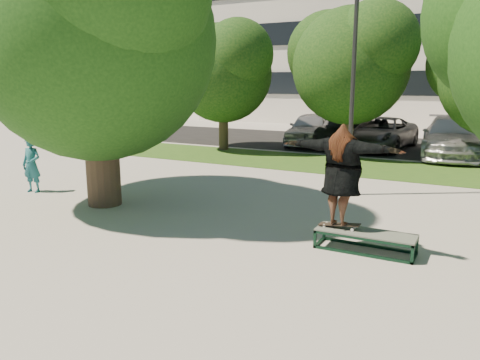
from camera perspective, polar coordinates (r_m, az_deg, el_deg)
The scene contains 15 objects.
ground at distance 9.29m, azimuth -1.50°, elevation -7.53°, with size 120.00×120.00×0.00m, color #9F9B92.
grass_strip at distance 17.69m, azimuth 16.88°, elevation 1.35°, with size 30.00×4.00×0.02m, color #214B15.
asphalt_strip at distance 24.19m, azimuth 17.69°, elevation 4.00°, with size 40.00×8.00×0.01m, color black.
tree_left at distance 12.34m, azimuth -17.33°, elevation 17.58°, with size 6.96×5.95×7.12m.
bg_tree_left at distance 21.64m, azimuth -2.14°, elevation 13.58°, with size 5.28×4.51×5.77m.
bg_tree_mid at distance 20.44m, azimuth 13.21°, elevation 14.18°, with size 5.76×4.92×6.24m.
lamppost at distance 13.04m, azimuth 13.63°, elevation 11.84°, with size 0.25×0.15×6.11m.
office_building at distance 40.38m, azimuth 20.02°, elevation 18.18°, with size 30.00×14.12×16.00m.
grind_box at distance 9.04m, azimuth 15.00°, elevation -7.23°, with size 1.80×0.60×0.38m.
skater_rig at distance 8.84m, azimuth 12.27°, elevation 0.60°, with size 2.39×0.92×1.97m.
bystander at distance 14.48m, azimuth -24.05°, elevation 1.71°, with size 0.58×0.38×1.58m, color #1A5A64.
car_silver_a at distance 23.59m, azimuth 8.71°, elevation 6.21°, with size 1.92×4.77×1.62m, color #AAAAAF.
car_dark at distance 23.25m, azimuth 12.89°, elevation 5.93°, with size 1.70×4.86×1.60m, color black.
car_grey at distance 22.81m, azimuth 16.73°, elevation 5.47°, with size 2.45×5.31×1.48m, color #535358.
car_silver_b at distance 21.45m, azimuth 24.42°, elevation 4.76°, with size 2.31×5.68×1.65m, color silver.
Camera 1 is at (4.36, -7.60, 3.08)m, focal length 35.00 mm.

